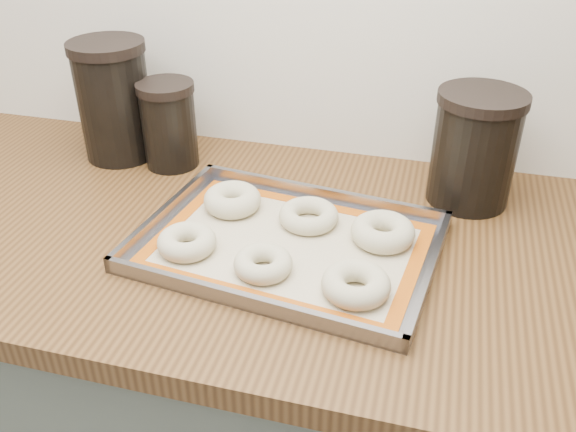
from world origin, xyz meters
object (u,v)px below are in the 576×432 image
(bagel_front_right, at_px, (356,284))
(bagel_back_left, at_px, (232,200))
(canister_mid, at_px, (169,124))
(canister_right, at_px, (475,148))
(bagel_back_right, at_px, (383,232))
(bagel_front_left, at_px, (187,242))
(canister_left, at_px, (114,100))
(baking_tray, at_px, (288,244))
(bagel_back_mid, at_px, (309,216))
(bagel_front_mid, at_px, (263,263))

(bagel_front_right, bearing_deg, bagel_back_left, 144.49)
(canister_mid, xyz_separation_m, canister_right, (0.57, 0.01, 0.02))
(bagel_back_right, height_order, canister_right, canister_right)
(bagel_front_left, distance_m, canister_left, 0.41)
(baking_tray, height_order, canister_mid, canister_mid)
(bagel_back_left, distance_m, canister_right, 0.43)
(bagel_front_left, bearing_deg, bagel_front_right, -8.01)
(bagel_back_mid, xyz_separation_m, canister_mid, (-0.31, 0.15, 0.07))
(bagel_back_mid, distance_m, canister_right, 0.31)
(bagel_back_mid, relative_size, canister_right, 0.49)
(bagel_back_right, bearing_deg, baking_tray, -160.72)
(bagel_back_mid, height_order, canister_left, canister_left)
(bagel_front_mid, relative_size, bagel_front_right, 0.89)
(bagel_front_right, distance_m, bagel_back_right, 0.14)
(bagel_back_mid, bearing_deg, bagel_back_right, -9.75)
(bagel_front_left, xyz_separation_m, canister_left, (-0.27, 0.29, 0.10))
(bagel_front_mid, height_order, bagel_front_right, bagel_front_right)
(baking_tray, xyz_separation_m, bagel_front_mid, (-0.02, -0.08, 0.01))
(bagel_back_mid, bearing_deg, bagel_front_left, -142.93)
(bagel_front_left, bearing_deg, bagel_front_mid, -9.77)
(bagel_front_right, bearing_deg, baking_tray, 143.38)
(bagel_front_right, distance_m, canister_right, 0.36)
(bagel_back_right, bearing_deg, bagel_front_right, -97.90)
(bagel_front_left, distance_m, canister_right, 0.52)
(bagel_front_mid, distance_m, bagel_back_right, 0.21)
(bagel_front_left, xyz_separation_m, canister_mid, (-0.15, 0.28, 0.06))
(bagel_front_left, bearing_deg, canister_mid, 118.08)
(bagel_front_mid, xyz_separation_m, bagel_front_right, (0.14, -0.02, 0.00))
(bagel_front_right, xyz_separation_m, bagel_back_right, (0.02, 0.14, 0.00))
(baking_tray, relative_size, bagel_back_right, 4.86)
(bagel_back_right, height_order, canister_mid, canister_mid)
(bagel_front_right, xyz_separation_m, bagel_back_left, (-0.25, 0.18, 0.00))
(canister_left, height_order, canister_mid, canister_left)
(canister_mid, bearing_deg, baking_tray, -37.05)
(bagel_front_mid, distance_m, bagel_front_right, 0.14)
(bagel_front_right, xyz_separation_m, canister_mid, (-0.42, 0.32, 0.06))
(canister_right, bearing_deg, bagel_back_mid, -148.09)
(bagel_front_mid, bearing_deg, bagel_back_mid, 76.75)
(bagel_front_mid, bearing_deg, baking_tray, 76.57)
(bagel_back_right, xyz_separation_m, canister_right, (0.13, 0.18, 0.08))
(bagel_back_right, bearing_deg, bagel_front_left, -160.50)
(baking_tray, relative_size, canister_left, 2.13)
(bagel_front_left, relative_size, bagel_front_mid, 1.05)
(bagel_back_right, distance_m, canister_mid, 0.48)
(bagel_front_right, height_order, bagel_back_right, bagel_back_right)
(bagel_front_mid, relative_size, bagel_back_mid, 0.88)
(canister_left, bearing_deg, bagel_back_left, -27.60)
(canister_right, bearing_deg, bagel_front_left, -145.98)
(baking_tray, bearing_deg, bagel_front_right, -36.62)
(bagel_front_left, relative_size, bagel_back_mid, 0.93)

